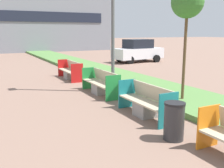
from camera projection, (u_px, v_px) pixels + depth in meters
planter_grass_strip at (129, 81)px, 12.99m from camera, size 2.80×120.00×0.18m
building_backdrop at (36, 21)px, 34.80m from camera, size 18.06×8.63×7.62m
bench_teal_frame at (146, 104)px, 7.77m from camera, size 0.65×2.17×0.94m
bench_green_frame at (101, 85)px, 10.55m from camera, size 0.65×2.36×0.94m
bench_red_frame at (71, 72)px, 13.87m from camera, size 0.65×2.31×0.94m
litter_bin at (174, 121)px, 6.06m from camera, size 0.49×0.49×0.90m
sapling_tree_near at (187, 3)px, 8.53m from camera, size 1.07×1.07×3.97m
parked_car_distant at (138, 51)px, 21.49m from camera, size 4.35×2.15×1.86m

